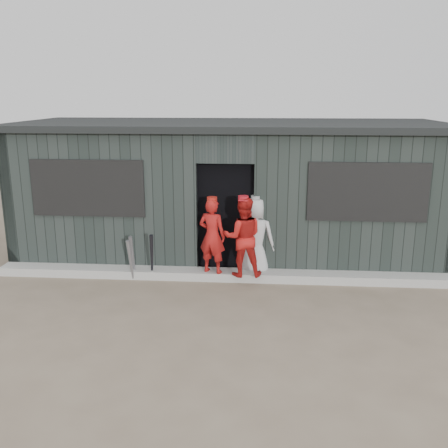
# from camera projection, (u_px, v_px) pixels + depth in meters

# --- Properties ---
(ground) EXTENTS (80.00, 80.00, 0.00)m
(ground) POSITION_uv_depth(u_px,v_px,m) (214.00, 325.00, 6.99)
(ground) COLOR brown
(ground) RESTS_ON ground
(curb) EXTENTS (8.00, 0.36, 0.15)m
(curb) POSITION_uv_depth(u_px,v_px,m) (224.00, 275.00, 8.72)
(curb) COLOR #9D9C97
(curb) RESTS_ON ground
(bat_left) EXTENTS (0.10, 0.23, 0.76)m
(bat_left) POSITION_uv_depth(u_px,v_px,m) (131.00, 260.00, 8.54)
(bat_left) COLOR gray
(bat_left) RESTS_ON ground
(bat_mid) EXTENTS (0.09, 0.23, 0.79)m
(bat_mid) POSITION_uv_depth(u_px,v_px,m) (133.00, 257.00, 8.66)
(bat_mid) COLOR gray
(bat_mid) RESTS_ON ground
(bat_right) EXTENTS (0.15, 0.32, 0.85)m
(bat_right) POSITION_uv_depth(u_px,v_px,m) (152.00, 257.00, 8.58)
(bat_right) COLOR black
(bat_right) RESTS_ON ground
(player_red_left) EXTENTS (0.55, 0.45, 1.30)m
(player_red_left) POSITION_uv_depth(u_px,v_px,m) (212.00, 236.00, 8.49)
(player_red_left) COLOR #A31614
(player_red_left) RESTS_ON curb
(player_red_right) EXTENTS (0.70, 0.57, 1.35)m
(player_red_right) POSITION_uv_depth(u_px,v_px,m) (243.00, 237.00, 8.33)
(player_red_right) COLOR #B21915
(player_red_right) RESTS_ON curb
(player_grey_back) EXTENTS (0.80, 0.65, 1.42)m
(player_grey_back) POSITION_uv_depth(u_px,v_px,m) (255.00, 237.00, 8.75)
(player_grey_back) COLOR #B9B9B9
(player_grey_back) RESTS_ON ground
(dugout) EXTENTS (8.30, 3.30, 2.62)m
(dugout) POSITION_uv_depth(u_px,v_px,m) (230.00, 189.00, 10.04)
(dugout) COLOR black
(dugout) RESTS_ON ground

